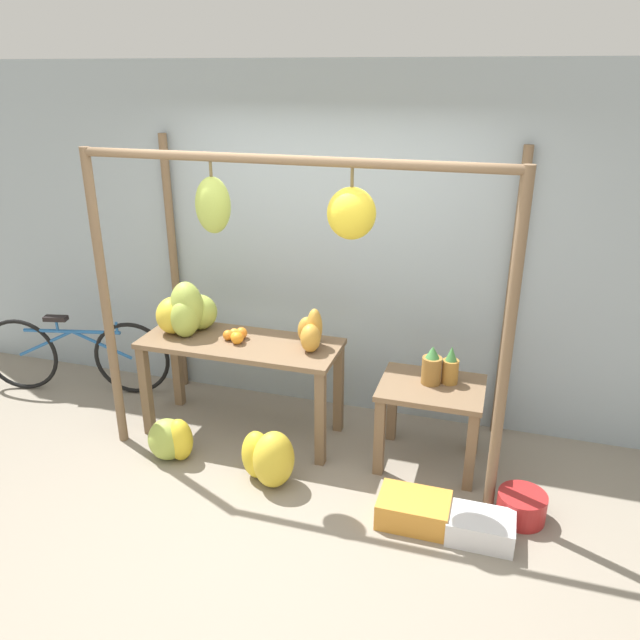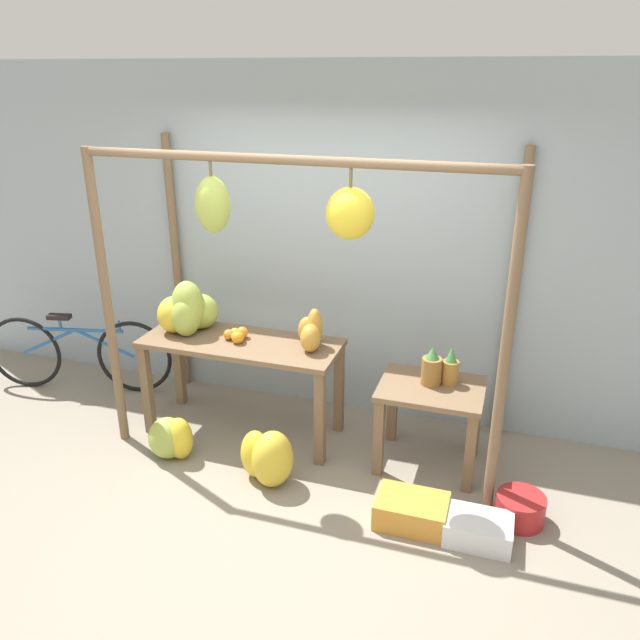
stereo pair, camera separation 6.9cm
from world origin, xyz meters
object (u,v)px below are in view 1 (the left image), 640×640
object	(u,v)px
pineapple_cluster	(439,367)
papaya_pile	(311,332)
banana_pile_on_table	(186,312)
fruit_crate_white	(414,510)
parked_bicycle	(76,355)
banana_pile_ground_left	(172,439)
blue_bucket	(521,506)
orange_pile	(236,336)
fruit_crate_purple	(480,528)
banana_pile_ground_right	(268,458)

from	to	relation	value
pineapple_cluster	papaya_pile	bearing A→B (deg)	-179.70
banana_pile_on_table	fruit_crate_white	xyz separation A→B (m)	(1.95, -0.73, -0.87)
parked_bicycle	papaya_pile	distance (m)	2.33
banana_pile_ground_left	blue_bucket	size ratio (longest dim) A/B	1.32
orange_pile	parked_bicycle	bearing A→B (deg)	173.43
fruit_crate_white	papaya_pile	xyz separation A→B (m)	(-0.93, 0.74, 0.82)
blue_bucket	fruit_crate_purple	bearing A→B (deg)	-131.58
banana_pile_ground_left	papaya_pile	world-z (taller)	papaya_pile
banana_pile_ground_left	fruit_crate_white	xyz separation A→B (m)	(1.84, -0.18, -0.07)
banana_pile_ground_left	pineapple_cluster	bearing A→B (deg)	16.96
banana_pile_on_table	papaya_pile	distance (m)	1.02
fruit_crate_white	banana_pile_ground_right	bearing A→B (deg)	173.79
banana_pile_on_table	blue_bucket	bearing A→B (deg)	-10.70
pineapple_cluster	banana_pile_ground_right	distance (m)	1.36
banana_pile_ground_right	banana_pile_ground_left	bearing A→B (deg)	175.45
fruit_crate_purple	banana_pile_on_table	bearing A→B (deg)	162.13
orange_pile	banana_pile_ground_right	world-z (taller)	orange_pile
fruit_crate_white	banana_pile_on_table	bearing A→B (deg)	159.46
banana_pile_ground_left	papaya_pile	size ratio (longest dim) A/B	1.27
parked_bicycle	papaya_pile	size ratio (longest dim) A/B	5.13
blue_bucket	fruit_crate_purple	size ratio (longest dim) A/B	0.77
papaya_pile	banana_pile_on_table	bearing A→B (deg)	-179.52
orange_pile	fruit_crate_purple	bearing A→B (deg)	-20.44
banana_pile_on_table	banana_pile_ground_right	size ratio (longest dim) A/B	0.98
pineapple_cluster	orange_pile	bearing A→B (deg)	-177.81
banana_pile_ground_right	fruit_crate_purple	bearing A→B (deg)	-5.75
orange_pile	blue_bucket	size ratio (longest dim) A/B	0.62
blue_bucket	papaya_pile	world-z (taller)	papaya_pile
fruit_crate_white	blue_bucket	bearing A→B (deg)	19.70
orange_pile	banana_pile_ground_left	size ratio (longest dim) A/B	0.47
orange_pile	blue_bucket	distance (m)	2.34
orange_pile	banana_pile_ground_left	world-z (taller)	orange_pile
orange_pile	banana_pile_ground_left	distance (m)	0.90
papaya_pile	pineapple_cluster	bearing A→B (deg)	0.30
banana_pile_on_table	papaya_pile	bearing A→B (deg)	0.48
banana_pile_on_table	blue_bucket	size ratio (longest dim) A/B	1.55
orange_pile	fruit_crate_white	size ratio (longest dim) A/B	0.43
banana_pile_on_table	orange_pile	distance (m)	0.46
banana_pile_ground_right	banana_pile_on_table	bearing A→B (deg)	145.71
pineapple_cluster	banana_pile_on_table	bearing A→B (deg)	-179.61
banana_pile_ground_right	fruit_crate_purple	world-z (taller)	banana_pile_ground_right
banana_pile_ground_left	papaya_pile	distance (m)	1.31
banana_pile_ground_left	fruit_crate_purple	xyz separation A→B (m)	(2.26, -0.21, -0.08)
banana_pile_on_table	fruit_crate_purple	world-z (taller)	banana_pile_on_table
banana_pile_on_table	blue_bucket	world-z (taller)	banana_pile_on_table
fruit_crate_purple	pineapple_cluster	bearing A→B (deg)	117.17
banana_pile_ground_right	parked_bicycle	distance (m)	2.28
blue_bucket	banana_pile_ground_left	bearing A→B (deg)	-178.62
parked_bicycle	fruit_crate_purple	bearing A→B (deg)	-14.21
papaya_pile	fruit_crate_purple	distance (m)	1.77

